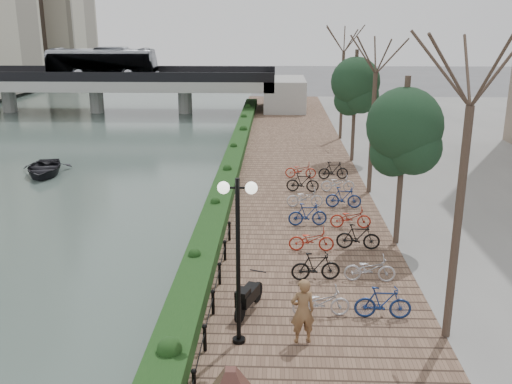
{
  "coord_description": "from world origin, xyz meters",
  "views": [
    {
      "loc": [
        3.23,
        -12.22,
        8.88
      ],
      "look_at": [
        2.4,
        10.75,
        2.0
      ],
      "focal_mm": 40.0,
      "sensor_mm": 36.0,
      "label": 1
    }
  ],
  "objects_px": {
    "motorcycle": "(249,295)",
    "boat": "(44,168)",
    "pedestrian": "(303,311)",
    "lamppost": "(238,226)"
  },
  "relations": [
    {
      "from": "lamppost",
      "to": "pedestrian",
      "type": "xyz_separation_m",
      "value": [
        1.72,
        0.07,
        -2.43
      ]
    },
    {
      "from": "motorcycle",
      "to": "pedestrian",
      "type": "bearing_deg",
      "value": -27.8
    },
    {
      "from": "motorcycle",
      "to": "lamppost",
      "type": "bearing_deg",
      "value": -77.38
    },
    {
      "from": "lamppost",
      "to": "boat",
      "type": "xyz_separation_m",
      "value": [
        -13.01,
        19.0,
        -3.42
      ]
    },
    {
      "from": "pedestrian",
      "to": "boat",
      "type": "relative_size",
      "value": 0.46
    },
    {
      "from": "lamppost",
      "to": "pedestrian",
      "type": "bearing_deg",
      "value": 2.18
    },
    {
      "from": "lamppost",
      "to": "boat",
      "type": "distance_m",
      "value": 23.27
    },
    {
      "from": "lamppost",
      "to": "motorcycle",
      "type": "height_order",
      "value": "lamppost"
    },
    {
      "from": "lamppost",
      "to": "motorcycle",
      "type": "relative_size",
      "value": 2.72
    },
    {
      "from": "motorcycle",
      "to": "boat",
      "type": "bearing_deg",
      "value": 146.58
    }
  ]
}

